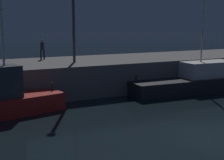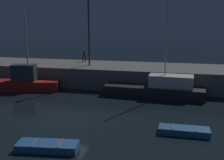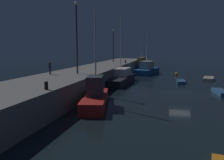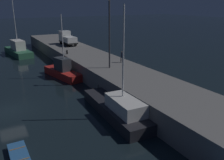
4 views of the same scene
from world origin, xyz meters
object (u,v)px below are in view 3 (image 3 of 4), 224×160
at_px(fishing_boat_blue, 95,96).
at_px(rowboat_white_mid, 181,82).
at_px(fishing_trawler_red, 147,69).
at_px(bollard_west, 46,86).
at_px(lamp_post_west, 77,33).
at_px(dockworker, 50,67).
at_px(bollard_central, 126,61).
at_px(dinghy_red_small, 209,79).
at_px(dinghy_orange_near, 221,92).
at_px(fishing_trawler_green, 120,78).
at_px(mooring_buoy_near, 177,74).
at_px(lamp_post_east, 113,43).
at_px(fishing_boat_orange, 141,65).

relative_size(fishing_boat_blue, rowboat_white_mid, 2.63).
height_order(fishing_boat_blue, rowboat_white_mid, fishing_boat_blue).
xyz_separation_m(fishing_trawler_red, rowboat_white_mid, (-11.65, -6.44, -0.74)).
bearing_deg(bollard_west, lamp_post_west, 10.40).
relative_size(dockworker, bollard_central, 2.53).
height_order(fishing_trawler_red, dinghy_red_small, fishing_trawler_red).
xyz_separation_m(fishing_trawler_red, dinghy_orange_near, (-19.52, -10.69, -0.73)).
relative_size(dinghy_red_small, lamp_post_west, 0.45).
xyz_separation_m(fishing_trawler_green, dockworker, (-10.01, 6.35, 2.36)).
relative_size(dinghy_orange_near, bollard_west, 5.97).
bearing_deg(lamp_post_west, bollard_west, -169.60).
bearing_deg(dinghy_orange_near, mooring_buoy_near, 14.37).
height_order(fishing_boat_blue, mooring_buoy_near, fishing_boat_blue).
distance_m(lamp_post_east, dockworker, 25.77).
xyz_separation_m(fishing_boat_orange, lamp_post_east, (-9.96, 5.16, 5.59)).
distance_m(fishing_boat_blue, bollard_central, 27.55).
xyz_separation_m(lamp_post_west, bollard_central, (21.25, -1.97, -4.68)).
height_order(rowboat_white_mid, lamp_post_east, lamp_post_east).
xyz_separation_m(fishing_trawler_red, bollard_central, (-1.11, 4.42, 1.65)).
distance_m(lamp_post_west, lamp_post_east, 23.93).
distance_m(fishing_trawler_red, dinghy_red_small, 13.26).
xyz_separation_m(dinghy_orange_near, mooring_buoy_near, (18.17, 4.66, 0.07)).
distance_m(fishing_boat_blue, mooring_buoy_near, 28.35).
relative_size(dinghy_red_small, bollard_west, 6.13).
bearing_deg(fishing_boat_blue, mooring_buoy_near, -16.58).
bearing_deg(rowboat_white_mid, fishing_boat_orange, 21.34).
relative_size(fishing_trawler_green, dinghy_red_small, 2.64).
xyz_separation_m(fishing_trawler_green, bollard_central, (12.87, 1.54, 1.77)).
xyz_separation_m(lamp_post_east, bollard_central, (-2.63, -3.34, -3.93)).
xyz_separation_m(fishing_boat_blue, dockworker, (4.51, 7.18, 2.24)).
xyz_separation_m(fishing_boat_blue, lamp_post_east, (30.03, 5.70, 5.58)).
height_order(mooring_buoy_near, bollard_west, bollard_west).
xyz_separation_m(fishing_boat_orange, fishing_trawler_green, (-25.46, 0.28, -0.11)).
relative_size(fishing_boat_blue, bollard_central, 13.98).
bearing_deg(bollard_west, mooring_buoy_near, -18.14).
height_order(fishing_trawler_green, lamp_post_east, fishing_trawler_green).
height_order(fishing_boat_orange, bollard_central, fishing_boat_orange).
relative_size(rowboat_white_mid, bollard_central, 5.32).
distance_m(fishing_trawler_green, lamp_post_west, 11.14).
bearing_deg(lamp_post_west, mooring_buoy_near, -30.59).
distance_m(dinghy_orange_near, dockworker, 20.63).
height_order(rowboat_white_mid, dockworker, dockworker).
xyz_separation_m(rowboat_white_mid, lamp_post_east, (13.17, 14.20, 6.31)).
relative_size(lamp_post_east, dockworker, 4.50).
height_order(dinghy_orange_near, dockworker, dockworker).
distance_m(fishing_boat_orange, fishing_trawler_green, 25.46).
relative_size(fishing_trawler_green, bollard_central, 16.11).
distance_m(mooring_buoy_near, bollard_central, 10.71).
bearing_deg(dinghy_red_small, fishing_trawler_green, 115.87).
distance_m(dinghy_orange_near, dinghy_red_small, 12.34).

